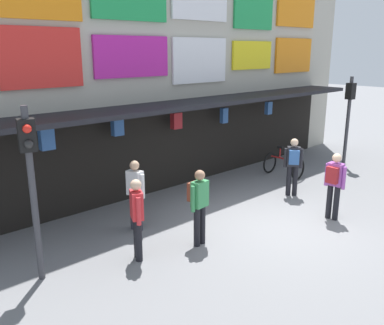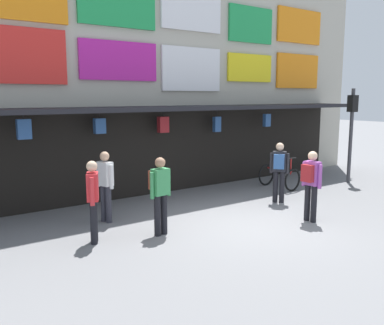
{
  "view_description": "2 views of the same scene",
  "coord_description": "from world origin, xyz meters",
  "px_view_note": "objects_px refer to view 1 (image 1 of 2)",
  "views": [
    {
      "loc": [
        -7.67,
        -5.35,
        4.09
      ],
      "look_at": [
        -1.6,
        1.24,
        1.63
      ],
      "focal_mm": 38.66,
      "sensor_mm": 36.0,
      "label": 1
    },
    {
      "loc": [
        -6.46,
        -6.83,
        2.94
      ],
      "look_at": [
        -0.49,
        1.52,
        1.31
      ],
      "focal_mm": 39.08,
      "sensor_mm": 36.0,
      "label": 2
    }
  ],
  "objects_px": {
    "bicycle_parked": "(284,165)",
    "pedestrian_in_white": "(135,191)",
    "pedestrian_in_purple": "(334,181)",
    "pedestrian_in_blue": "(293,163)",
    "pedestrian_in_black": "(199,201)",
    "traffic_light_near": "(30,167)",
    "traffic_light_far": "(349,107)",
    "pedestrian_in_red": "(137,215)"
  },
  "relations": [
    {
      "from": "pedestrian_in_black",
      "to": "pedestrian_in_red",
      "type": "height_order",
      "value": "same"
    },
    {
      "from": "traffic_light_near",
      "to": "traffic_light_far",
      "type": "height_order",
      "value": "same"
    },
    {
      "from": "pedestrian_in_black",
      "to": "pedestrian_in_red",
      "type": "bearing_deg",
      "value": 165.29
    },
    {
      "from": "bicycle_parked",
      "to": "pedestrian_in_purple",
      "type": "distance_m",
      "value": 3.66
    },
    {
      "from": "pedestrian_in_purple",
      "to": "pedestrian_in_blue",
      "type": "relative_size",
      "value": 1.0
    },
    {
      "from": "bicycle_parked",
      "to": "pedestrian_in_blue",
      "type": "height_order",
      "value": "pedestrian_in_blue"
    },
    {
      "from": "pedestrian_in_blue",
      "to": "pedestrian_in_black",
      "type": "bearing_deg",
      "value": -174.05
    },
    {
      "from": "pedestrian_in_purple",
      "to": "pedestrian_in_blue",
      "type": "height_order",
      "value": "same"
    },
    {
      "from": "traffic_light_near",
      "to": "pedestrian_in_red",
      "type": "relative_size",
      "value": 1.9
    },
    {
      "from": "traffic_light_near",
      "to": "pedestrian_in_purple",
      "type": "distance_m",
      "value": 6.93
    },
    {
      "from": "traffic_light_near",
      "to": "traffic_light_far",
      "type": "distance_m",
      "value": 11.26
    },
    {
      "from": "pedestrian_in_black",
      "to": "traffic_light_near",
      "type": "bearing_deg",
      "value": 163.07
    },
    {
      "from": "traffic_light_near",
      "to": "bicycle_parked",
      "type": "xyz_separation_m",
      "value": [
        8.59,
        0.74,
        -1.75
      ]
    },
    {
      "from": "bicycle_parked",
      "to": "pedestrian_in_white",
      "type": "xyz_separation_m",
      "value": [
        -6.05,
        -0.16,
        0.55
      ]
    },
    {
      "from": "traffic_light_far",
      "to": "pedestrian_in_blue",
      "type": "relative_size",
      "value": 1.9
    },
    {
      "from": "bicycle_parked",
      "to": "pedestrian_in_purple",
      "type": "xyz_separation_m",
      "value": [
        -2.12,
        -2.93,
        0.59
      ]
    },
    {
      "from": "traffic_light_near",
      "to": "bicycle_parked",
      "type": "bearing_deg",
      "value": 4.95
    },
    {
      "from": "traffic_light_near",
      "to": "pedestrian_in_red",
      "type": "height_order",
      "value": "traffic_light_near"
    },
    {
      "from": "bicycle_parked",
      "to": "pedestrian_in_blue",
      "type": "distance_m",
      "value": 1.96
    },
    {
      "from": "traffic_light_far",
      "to": "pedestrian_in_blue",
      "type": "distance_m",
      "value": 4.24
    },
    {
      "from": "traffic_light_near",
      "to": "traffic_light_far",
      "type": "bearing_deg",
      "value": 0.1
    },
    {
      "from": "traffic_light_far",
      "to": "pedestrian_in_blue",
      "type": "height_order",
      "value": "traffic_light_far"
    },
    {
      "from": "pedestrian_in_red",
      "to": "pedestrian_in_white",
      "type": "xyz_separation_m",
      "value": [
        0.79,
        1.17,
        0.0
      ]
    },
    {
      "from": "bicycle_parked",
      "to": "pedestrian_in_black",
      "type": "relative_size",
      "value": 0.7
    },
    {
      "from": "pedestrian_in_red",
      "to": "pedestrian_in_purple",
      "type": "distance_m",
      "value": 4.99
    },
    {
      "from": "bicycle_parked",
      "to": "pedestrian_in_black",
      "type": "distance_m",
      "value": 5.78
    },
    {
      "from": "pedestrian_in_purple",
      "to": "pedestrian_in_white",
      "type": "height_order",
      "value": "same"
    },
    {
      "from": "traffic_light_near",
      "to": "pedestrian_in_blue",
      "type": "height_order",
      "value": "traffic_light_near"
    },
    {
      "from": "traffic_light_near",
      "to": "pedestrian_in_black",
      "type": "height_order",
      "value": "traffic_light_near"
    },
    {
      "from": "bicycle_parked",
      "to": "pedestrian_in_white",
      "type": "bearing_deg",
      "value": -178.47
    },
    {
      "from": "traffic_light_far",
      "to": "bicycle_parked",
      "type": "relative_size",
      "value": 2.72
    },
    {
      "from": "bicycle_parked",
      "to": "pedestrian_in_purple",
      "type": "bearing_deg",
      "value": -125.83
    },
    {
      "from": "traffic_light_far",
      "to": "pedestrian_in_purple",
      "type": "relative_size",
      "value": 1.9
    },
    {
      "from": "traffic_light_near",
      "to": "pedestrian_in_white",
      "type": "relative_size",
      "value": 1.9
    },
    {
      "from": "pedestrian_in_purple",
      "to": "pedestrian_in_white",
      "type": "bearing_deg",
      "value": 144.9
    },
    {
      "from": "pedestrian_in_black",
      "to": "pedestrian_in_purple",
      "type": "bearing_deg",
      "value": -20.19
    },
    {
      "from": "traffic_light_far",
      "to": "pedestrian_in_purple",
      "type": "distance_m",
      "value": 5.39
    },
    {
      "from": "pedestrian_in_purple",
      "to": "pedestrian_in_red",
      "type": "bearing_deg",
      "value": 161.33
    },
    {
      "from": "bicycle_parked",
      "to": "pedestrian_in_red",
      "type": "xyz_separation_m",
      "value": [
        -6.84,
        -1.33,
        0.55
      ]
    },
    {
      "from": "traffic_light_far",
      "to": "pedestrian_in_black",
      "type": "height_order",
      "value": "traffic_light_far"
    },
    {
      "from": "traffic_light_far",
      "to": "bicycle_parked",
      "type": "distance_m",
      "value": 3.27
    },
    {
      "from": "traffic_light_far",
      "to": "pedestrian_in_white",
      "type": "distance_m",
      "value": 8.82
    }
  ]
}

